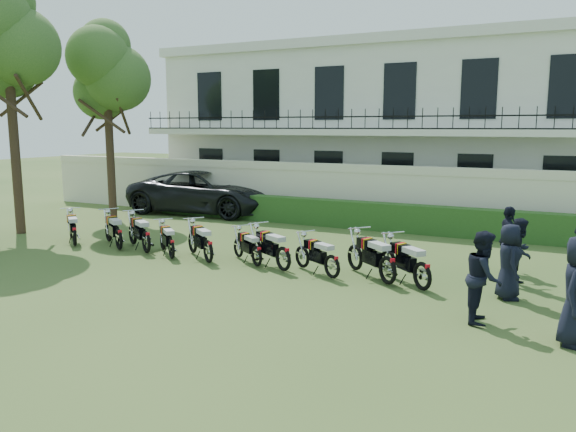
% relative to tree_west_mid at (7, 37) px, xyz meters
% --- Properties ---
extents(ground, '(100.00, 100.00, 0.00)m').
position_rel_tree_west_mid_xyz_m(ground, '(9.46, -1.00, -6.67)').
color(ground, '#324E1F').
rests_on(ground, ground).
extents(perimeter_wall, '(30.00, 0.35, 2.30)m').
position_rel_tree_west_mid_xyz_m(perimeter_wall, '(9.46, 7.00, -5.50)').
color(perimeter_wall, beige).
rests_on(perimeter_wall, ground).
extents(hedge, '(18.00, 0.60, 1.00)m').
position_rel_tree_west_mid_xyz_m(hedge, '(10.46, 6.20, -6.17)').
color(hedge, '#254418').
rests_on(hedge, ground).
extents(building, '(20.40, 9.60, 7.40)m').
position_rel_tree_west_mid_xyz_m(building, '(9.46, 12.96, -2.96)').
color(building, silver).
rests_on(building, ground).
extents(tree_west_mid, '(3.40, 3.20, 8.82)m').
position_rel_tree_west_mid_xyz_m(tree_west_mid, '(0.00, 0.00, 0.00)').
color(tree_west_mid, '#473323').
rests_on(tree_west_mid, ground).
extents(tree_west_near, '(3.40, 3.20, 7.90)m').
position_rel_tree_west_mid_xyz_m(tree_west_near, '(0.50, 4.00, -0.78)').
color(tree_west_near, '#473323').
rests_on(tree_west_near, ground).
extents(motorcycle_0, '(1.58, 1.29, 1.06)m').
position_rel_tree_west_mid_xyz_m(motorcycle_0, '(3.44, -0.81, -6.18)').
color(motorcycle_0, black).
rests_on(motorcycle_0, ground).
extents(motorcycle_1, '(1.76, 1.22, 1.11)m').
position_rel_tree_west_mid_xyz_m(motorcycle_1, '(5.07, -0.60, -6.16)').
color(motorcycle_1, black).
rests_on(motorcycle_1, ground).
extents(motorcycle_2, '(1.81, 1.21, 1.14)m').
position_rel_tree_west_mid_xyz_m(motorcycle_2, '(6.12, -0.59, -6.15)').
color(motorcycle_2, black).
rests_on(motorcycle_2, ground).
extents(motorcycle_3, '(1.44, 1.24, 0.99)m').
position_rel_tree_west_mid_xyz_m(motorcycle_3, '(7.23, -0.83, -6.21)').
color(motorcycle_3, black).
rests_on(motorcycle_3, ground).
extents(motorcycle_4, '(1.67, 1.25, 1.09)m').
position_rel_tree_west_mid_xyz_m(motorcycle_4, '(8.43, -0.77, -6.17)').
color(motorcycle_4, black).
rests_on(motorcycle_4, ground).
extents(motorcycle_5, '(1.49, 1.07, 0.96)m').
position_rel_tree_west_mid_xyz_m(motorcycle_5, '(9.81, -0.52, -6.23)').
color(motorcycle_5, black).
rests_on(motorcycle_5, ground).
extents(motorcycle_6, '(1.82, 1.09, 1.11)m').
position_rel_tree_west_mid_xyz_m(motorcycle_6, '(10.68, -0.66, -6.16)').
color(motorcycle_6, black).
rests_on(motorcycle_6, ground).
extents(motorcycle_7, '(1.66, 1.01, 1.02)m').
position_rel_tree_west_mid_xyz_m(motorcycle_7, '(12.07, -0.75, -6.20)').
color(motorcycle_7, black).
rests_on(motorcycle_7, ground).
extents(motorcycle_8, '(1.73, 1.42, 1.16)m').
position_rel_tree_west_mid_xyz_m(motorcycle_8, '(13.45, -0.66, -6.13)').
color(motorcycle_8, black).
rests_on(motorcycle_8, ground).
extents(motorcycle_9, '(1.64, 1.45, 1.14)m').
position_rel_tree_west_mid_xyz_m(motorcycle_9, '(14.30, -0.79, -6.14)').
color(motorcycle_9, black).
rests_on(motorcycle_9, ground).
extents(suv, '(6.82, 3.57, 1.83)m').
position_rel_tree_west_mid_xyz_m(suv, '(3.15, 6.74, -5.75)').
color(suv, black).
rests_on(suv, ground).
extents(officer_1, '(0.74, 0.92, 1.78)m').
position_rel_tree_west_mid_xyz_m(officer_1, '(15.79, -2.29, -5.78)').
color(officer_1, black).
rests_on(officer_1, ground).
extents(officer_3, '(0.75, 0.94, 1.66)m').
position_rel_tree_west_mid_xyz_m(officer_3, '(16.09, -0.50, -5.84)').
color(officer_3, black).
rests_on(officer_3, ground).
extents(officer_4, '(0.82, 0.93, 1.61)m').
position_rel_tree_west_mid_xyz_m(officer_4, '(16.22, 0.77, -5.86)').
color(officer_4, black).
rests_on(officer_4, ground).
extents(officer_5, '(0.64, 1.08, 1.72)m').
position_rel_tree_west_mid_xyz_m(officer_5, '(15.85, 1.87, -5.81)').
color(officer_5, black).
rests_on(officer_5, ground).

